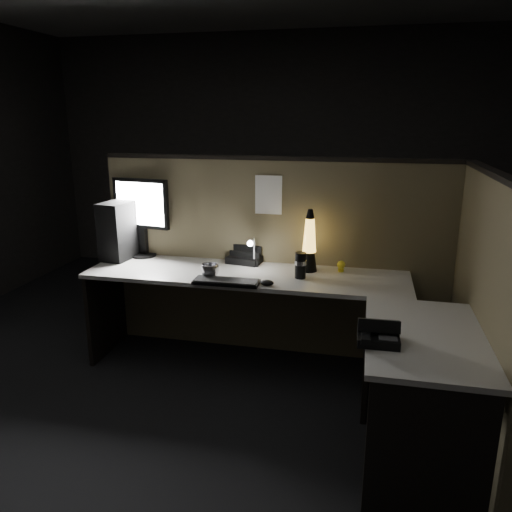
% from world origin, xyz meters
% --- Properties ---
extents(floor, '(6.00, 6.00, 0.00)m').
position_xyz_m(floor, '(0.00, 0.00, 0.00)').
color(floor, black).
rests_on(floor, ground).
extents(room_shell, '(6.00, 6.00, 6.00)m').
position_xyz_m(room_shell, '(0.00, 0.00, 1.62)').
color(room_shell, silver).
rests_on(room_shell, ground).
extents(partition_back, '(2.66, 0.06, 1.50)m').
position_xyz_m(partition_back, '(0.00, 0.93, 0.75)').
color(partition_back, brown).
rests_on(partition_back, ground).
extents(partition_right, '(0.06, 1.66, 1.50)m').
position_xyz_m(partition_right, '(1.33, 0.10, 0.75)').
color(partition_right, brown).
rests_on(partition_right, ground).
extents(desk, '(2.60, 1.60, 0.73)m').
position_xyz_m(desk, '(0.18, 0.25, 0.58)').
color(desk, '#B4B1AA').
rests_on(desk, ground).
extents(pc_tower, '(0.25, 0.45, 0.45)m').
position_xyz_m(pc_tower, '(-1.20, 0.81, 0.95)').
color(pc_tower, black).
rests_on(pc_tower, desk).
extents(monitor, '(0.48, 0.21, 0.62)m').
position_xyz_m(monitor, '(-1.06, 0.87, 1.10)').
color(monitor, black).
rests_on(monitor, desk).
extents(keyboard, '(0.45, 0.16, 0.02)m').
position_xyz_m(keyboard, '(-0.22, 0.35, 0.74)').
color(keyboard, black).
rests_on(keyboard, desk).
extents(mouse, '(0.10, 0.07, 0.04)m').
position_xyz_m(mouse, '(0.05, 0.37, 0.75)').
color(mouse, black).
rests_on(mouse, desk).
extents(clip_lamp, '(0.04, 0.17, 0.22)m').
position_xyz_m(clip_lamp, '(-0.14, 0.74, 0.86)').
color(clip_lamp, silver).
rests_on(clip_lamp, desk).
extents(organizer, '(0.28, 0.26, 0.19)m').
position_xyz_m(organizer, '(-0.22, 0.88, 0.77)').
color(organizer, black).
rests_on(organizer, desk).
extents(lava_lamp, '(0.12, 0.12, 0.45)m').
position_xyz_m(lava_lamp, '(0.28, 0.75, 0.92)').
color(lava_lamp, black).
rests_on(lava_lamp, desk).
extents(travel_mug, '(0.08, 0.08, 0.18)m').
position_xyz_m(travel_mug, '(0.24, 0.57, 0.82)').
color(travel_mug, black).
rests_on(travel_mug, desk).
extents(steel_mug, '(0.16, 0.16, 0.10)m').
position_xyz_m(steel_mug, '(-0.37, 0.44, 0.78)').
color(steel_mug, '#BBBBC2').
rests_on(steel_mug, desk).
extents(figurine, '(0.06, 0.06, 0.06)m').
position_xyz_m(figurine, '(0.51, 0.78, 0.78)').
color(figurine, yellow).
rests_on(figurine, desk).
extents(pinned_paper, '(0.20, 0.00, 0.29)m').
position_xyz_m(pinned_paper, '(-0.05, 0.90, 1.25)').
color(pinned_paper, white).
rests_on(pinned_paper, partition_back).
extents(desk_phone, '(0.21, 0.22, 0.12)m').
position_xyz_m(desk_phone, '(0.76, -0.34, 0.78)').
color(desk_phone, black).
rests_on(desk_phone, desk).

